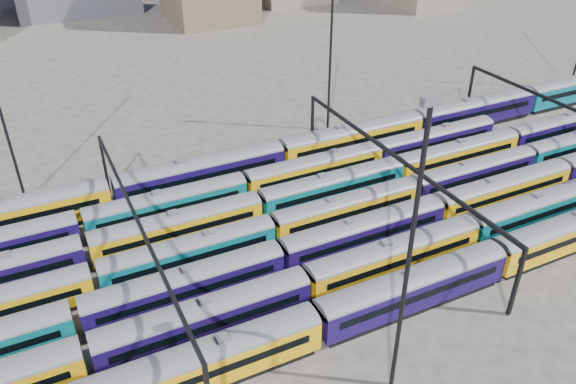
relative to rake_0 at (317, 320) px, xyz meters
name	(u,v)px	position (x,y,z in m)	size (l,w,h in m)	color
ground	(317,232)	(8.34, 15.00, -2.70)	(500.00, 500.00, 0.00)	#403C36
rake_0	(317,320)	(0.00, 0.00, 0.00)	(125.37, 3.06, 5.15)	black
rake_1	(394,253)	(11.82, 5.00, -0.07)	(142.74, 2.98, 5.02)	black
rake_2	(364,229)	(11.38, 10.00, -0.10)	(100.75, 2.95, 4.97)	black
rake_3	(347,206)	(12.27, 15.00, -0.23)	(95.67, 2.80, 4.71)	black
rake_4	(260,203)	(3.26, 20.00, -0.15)	(118.71, 2.90, 4.87)	black
rake_5	(167,202)	(-6.47, 25.00, -0.15)	(98.64, 2.89, 4.86)	black
rake_6	(281,152)	(10.84, 30.00, 0.25)	(136.55, 3.33, 5.62)	black
gantry_1	(138,228)	(-11.66, 15.00, 4.08)	(0.35, 40.35, 8.03)	black
gantry_2	(393,163)	(18.34, 15.00, 4.08)	(0.35, 40.35, 8.03)	black
gantry_3	(574,117)	(48.34, 15.00, 4.08)	(0.35, 40.35, 8.03)	black
mast_2	(410,252)	(3.34, -7.00, 11.26)	(1.40, 0.50, 25.60)	black
mast_3	(331,43)	(23.34, 39.00, 11.26)	(1.40, 0.50, 25.60)	black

